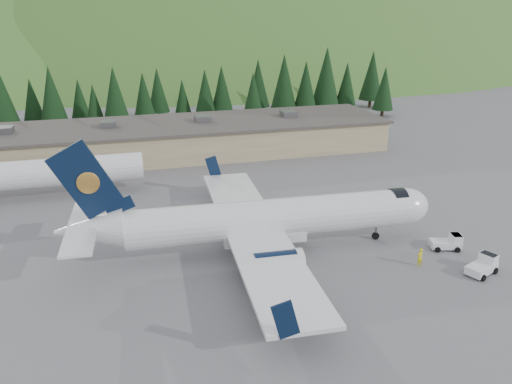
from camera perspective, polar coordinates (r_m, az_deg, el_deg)
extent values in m
plane|color=slate|center=(50.08, 1.90, -6.58)|extent=(600.00, 600.00, 0.00)
cylinder|color=white|center=(48.64, 1.95, -2.98)|extent=(28.32, 5.50, 3.78)
ellipsoid|color=white|center=(53.67, 16.67, -1.59)|extent=(5.14, 4.07, 3.78)
cylinder|color=black|center=(53.04, 15.77, -1.23)|extent=(1.60, 3.20, 3.12)
cone|color=white|center=(47.52, -18.49, -4.12)|extent=(6.25, 4.14, 3.78)
cube|color=white|center=(49.06, 0.78, -4.79)|extent=(8.22, 3.70, 1.01)
cube|color=white|center=(48.62, -0.37, -4.27)|extent=(7.62, 34.45, 0.35)
cube|color=#091832|center=(63.72, -4.93, 2.90)|extent=(2.04, 0.28, 2.89)
cube|color=#091832|center=(33.16, 3.38, -14.39)|extent=(2.04, 0.28, 2.89)
cylinder|color=#091832|center=(54.38, -0.62, -2.52)|extent=(4.36, 2.57, 2.31)
cylinder|color=white|center=(54.78, 1.34, -2.36)|extent=(0.75, 2.48, 2.45)
cube|color=white|center=(54.17, -0.62, -1.98)|extent=(2.22, 0.39, 0.90)
cylinder|color=#091832|center=(44.13, 2.52, -8.21)|extent=(4.36, 2.57, 2.31)
cylinder|color=white|center=(44.61, 4.92, -7.94)|extent=(0.75, 2.48, 2.45)
cube|color=white|center=(43.87, 2.54, -7.58)|extent=(2.22, 0.39, 0.90)
cube|color=#091832|center=(45.86, -18.89, 1.27)|extent=(6.22, 0.68, 7.38)
ellipsoid|color=gold|center=(46.08, -18.59, 1.13)|extent=(2.00, 0.30, 1.99)
ellipsoid|color=gold|center=(45.70, -18.63, 0.97)|extent=(2.00, 0.30, 1.99)
cube|color=#091832|center=(46.47, -15.34, -1.53)|extent=(2.78, 0.42, 1.99)
cube|color=white|center=(47.39, -19.16, -3.61)|extent=(3.38, 12.70, 0.22)
cylinder|color=slate|center=(53.28, 13.55, -4.38)|extent=(0.21, 0.21, 1.81)
cylinder|color=black|center=(53.50, 13.50, -4.89)|extent=(0.78, 0.33, 0.76)
cylinder|color=slate|center=(51.45, -2.10, -4.58)|extent=(0.26, 0.26, 2.01)
cylinder|color=black|center=(51.71, -1.65, -4.99)|extent=(1.13, 0.42, 1.11)
cylinder|color=black|center=(51.58, -2.53, -5.07)|extent=(1.13, 0.42, 1.11)
cylinder|color=slate|center=(46.66, -0.88, -7.30)|extent=(0.26, 0.26, 2.01)
cylinder|color=black|center=(46.94, -0.39, -7.74)|extent=(1.13, 0.42, 1.11)
cylinder|color=black|center=(46.80, -1.36, -7.84)|extent=(1.13, 0.42, 1.11)
cylinder|color=white|center=(67.85, -22.14, 2.07)|extent=(22.00, 3.60, 3.60)
cube|color=white|center=(49.84, 24.34, -7.91)|extent=(3.49, 2.63, 0.73)
cube|color=white|center=(50.43, 25.02, -6.89)|extent=(1.52, 1.75, 0.94)
cube|color=black|center=(50.25, 25.09, -6.47)|extent=(1.38, 1.61, 0.10)
cylinder|color=black|center=(51.13, 24.04, -7.51)|extent=(0.63, 0.43, 0.58)
cylinder|color=black|center=(50.51, 25.70, -8.12)|extent=(0.63, 0.43, 0.58)
cylinder|color=black|center=(49.45, 22.86, -8.28)|extent=(0.63, 0.43, 0.58)
cylinder|color=black|center=(48.80, 24.56, -8.93)|extent=(0.63, 0.43, 0.58)
cube|color=white|center=(53.41, 20.81, -5.57)|extent=(3.22, 2.23, 0.68)
cube|color=white|center=(53.52, 21.87, -4.97)|extent=(1.32, 1.58, 0.88)
cube|color=black|center=(53.36, 21.92, -4.58)|extent=(1.20, 1.46, 0.10)
cylinder|color=black|center=(54.52, 21.47, -5.43)|extent=(0.58, 0.36, 0.55)
cylinder|color=black|center=(53.21, 22.04, -6.15)|extent=(0.58, 0.36, 0.55)
cylinder|color=black|center=(53.85, 19.53, -5.50)|extent=(0.58, 0.36, 0.55)
cylinder|color=black|center=(52.53, 20.05, -6.22)|extent=(0.58, 0.36, 0.55)
cube|color=gray|center=(83.48, -9.43, 5.91)|extent=(70.00, 16.00, 4.80)
cube|color=#47423D|center=(82.91, -9.53, 7.62)|extent=(71.00, 17.00, 0.40)
cube|color=slate|center=(83.86, -26.85, 6.33)|extent=(2.50, 2.50, 1.00)
cube|color=slate|center=(82.30, -16.53, 7.44)|extent=(2.50, 2.50, 1.00)
cube|color=slate|center=(83.46, -6.12, 8.32)|extent=(2.50, 2.50, 1.00)
cube|color=slate|center=(87.21, 3.74, 8.90)|extent=(2.50, 2.50, 1.00)
imported|color=yellow|center=(49.03, 18.22, -7.09)|extent=(0.74, 0.57, 1.82)
cone|color=black|center=(103.70, -27.10, 9.65)|extent=(5.52, 5.52, 11.29)
cone|color=black|center=(107.30, -24.22, 9.46)|extent=(4.30, 4.30, 8.80)
cone|color=black|center=(102.44, -22.33, 10.12)|extent=(5.37, 5.37, 10.99)
cone|color=black|center=(107.50, -19.52, 9.90)|extent=(4.06, 4.06, 8.31)
cone|color=black|center=(101.02, -18.01, 9.39)|extent=(3.94, 3.94, 8.07)
cone|color=black|center=(98.60, -15.83, 10.49)|extent=(5.34, 5.34, 10.93)
cone|color=black|center=(106.45, -12.73, 10.77)|extent=(4.48, 4.48, 9.17)
cone|color=black|center=(111.51, -11.17, 11.38)|extent=(4.61, 4.61, 9.43)
cone|color=black|center=(110.54, -8.39, 10.74)|extent=(3.60, 3.60, 7.36)
cone|color=black|center=(108.54, -5.83, 11.36)|extent=(4.53, 4.53, 9.26)
cone|color=black|center=(109.53, -3.93, 11.69)|extent=(4.81, 4.81, 9.84)
cone|color=black|center=(101.55, -0.33, 10.91)|extent=(4.60, 4.60, 9.40)
cone|color=black|center=(114.75, 0.24, 12.36)|extent=(5.15, 5.15, 10.54)
cone|color=black|center=(106.71, 3.22, 12.28)|extent=(5.87, 5.87, 12.02)
cone|color=black|center=(107.67, 5.69, 11.84)|extent=(5.28, 5.28, 10.79)
cone|color=black|center=(110.83, 8.02, 12.75)|extent=(6.36, 6.36, 13.00)
cone|color=black|center=(119.45, 8.12, 12.96)|extent=(5.90, 5.90, 12.06)
cone|color=black|center=(119.86, 10.31, 12.10)|extent=(4.73, 4.73, 9.68)
cone|color=black|center=(115.54, 14.45, 11.42)|extent=(4.60, 4.60, 9.41)
cone|color=black|center=(126.21, 13.11, 12.87)|extent=(5.65, 5.65, 11.56)
ellipsoid|color=#37621F|center=(270.71, -3.16, -3.33)|extent=(420.00, 300.00, 300.00)
ellipsoid|color=#37621F|center=(348.74, 14.87, 1.45)|extent=(392.00, 280.00, 280.00)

